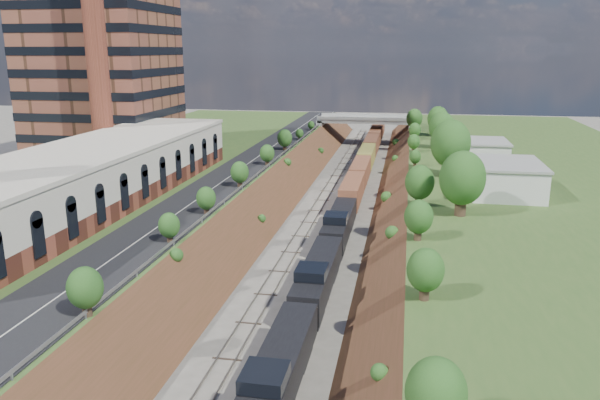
{
  "coord_description": "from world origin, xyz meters",
  "views": [
    {
      "loc": [
        10.63,
        -27.47,
        23.7
      ],
      "look_at": [
        -1.86,
        39.86,
        6.0
      ],
      "focal_mm": 35.0,
      "sensor_mm": 36.0,
      "label": 1
    }
  ],
  "objects": [
    {
      "name": "platform_left",
      "position": [
        -33.0,
        60.0,
        2.5
      ],
      "size": [
        44.0,
        180.0,
        5.0
      ],
      "primitive_type": "cube",
      "color": "#385824",
      "rests_on": "ground"
    },
    {
      "name": "platform_right",
      "position": [
        33.0,
        60.0,
        2.5
      ],
      "size": [
        44.0,
        180.0,
        5.0
      ],
      "primitive_type": "cube",
      "color": "#385824",
      "rests_on": "ground"
    },
    {
      "name": "embankment_left",
      "position": [
        -11.0,
        60.0,
        0.0
      ],
      "size": [
        10.0,
        180.0,
        10.0
      ],
      "primitive_type": "cube",
      "rotation": [
        0.0,
        0.79,
        0.0
      ],
      "color": "brown",
      "rests_on": "ground"
    },
    {
      "name": "embankment_right",
      "position": [
        11.0,
        60.0,
        0.0
      ],
      "size": [
        10.0,
        180.0,
        10.0
      ],
      "primitive_type": "cube",
      "rotation": [
        0.0,
        0.79,
        0.0
      ],
      "color": "brown",
      "rests_on": "ground"
    },
    {
      "name": "rail_left_track",
      "position": [
        -2.6,
        60.0,
        0.09
      ],
      "size": [
        1.58,
        180.0,
        0.18
      ],
      "primitive_type": "cube",
      "color": "gray",
      "rests_on": "ground"
    },
    {
      "name": "rail_right_track",
      "position": [
        2.6,
        60.0,
        0.09
      ],
      "size": [
        1.58,
        180.0,
        0.18
      ],
      "primitive_type": "cube",
      "color": "gray",
      "rests_on": "ground"
    },
    {
      "name": "road",
      "position": [
        -15.5,
        60.0,
        5.05
      ],
      "size": [
        8.0,
        180.0,
        0.1
      ],
      "primitive_type": "cube",
      "color": "black",
      "rests_on": "platform_left"
    },
    {
      "name": "guardrail",
      "position": [
        -11.4,
        59.8,
        5.55
      ],
      "size": [
        0.1,
        171.0,
        0.7
      ],
      "color": "#99999E",
      "rests_on": "platform_left"
    },
    {
      "name": "commercial_building",
      "position": [
        -28.0,
        38.0,
        8.51
      ],
      "size": [
        14.3,
        62.3,
        7.0
      ],
      "color": "brown",
      "rests_on": "platform_left"
    },
    {
      "name": "smokestack",
      "position": [
        -36.0,
        56.0,
        25.0
      ],
      "size": [
        3.2,
        3.2,
        40.0
      ],
      "primitive_type": "cylinder",
      "color": "brown",
      "rests_on": "platform_left"
    },
    {
      "name": "overpass",
      "position": [
        0.0,
        122.0,
        4.92
      ],
      "size": [
        24.5,
        8.3,
        7.4
      ],
      "color": "gray",
      "rests_on": "ground"
    },
    {
      "name": "white_building_near",
      "position": [
        23.5,
        52.0,
        7.0
      ],
      "size": [
        9.0,
        12.0,
        4.0
      ],
      "primitive_type": "cube",
      "color": "silver",
      "rests_on": "platform_right"
    },
    {
      "name": "white_building_far",
      "position": [
        23.0,
        74.0,
        6.8
      ],
      "size": [
        8.0,
        10.0,
        3.6
      ],
      "primitive_type": "cube",
      "color": "silver",
      "rests_on": "platform_right"
    },
    {
      "name": "tree_right_large",
      "position": [
        17.0,
        40.0,
        9.38
      ],
      "size": [
        5.25,
        5.25,
        7.61
      ],
      "color": "#473323",
      "rests_on": "platform_right"
    },
    {
      "name": "tree_left_crest",
      "position": [
        -11.8,
        20.0,
        7.04
      ],
      "size": [
        2.45,
        2.45,
        3.55
      ],
      "color": "#473323",
      "rests_on": "platform_left"
    },
    {
      "name": "freight_train",
      "position": [
        2.6,
        74.14,
        2.46
      ],
      "size": [
        2.81,
        143.98,
        4.55
      ],
      "color": "black",
      "rests_on": "ground"
    }
  ]
}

